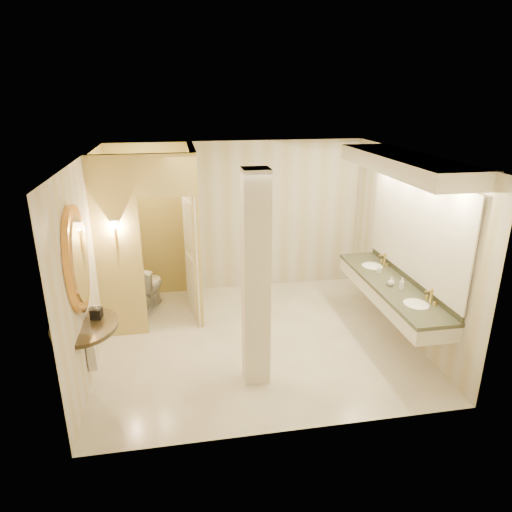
{
  "coord_description": "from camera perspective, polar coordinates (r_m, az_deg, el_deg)",
  "views": [
    {
      "loc": [
        -1.05,
        -5.9,
        3.48
      ],
      "look_at": [
        0.02,
        0.2,
        1.25
      ],
      "focal_mm": 32.0,
      "sensor_mm": 36.0,
      "label": 1
    }
  ],
  "objects": [
    {
      "name": "soap_bottle_a",
      "position": [
        7.19,
        15.14,
        -1.62
      ],
      "size": [
        0.07,
        0.07,
        0.13
      ],
      "primitive_type": "imported",
      "rotation": [
        0.0,
        0.0,
        -0.29
      ],
      "color": "beige",
      "rests_on": "vanity"
    },
    {
      "name": "wall_right",
      "position": [
        7.09,
        18.3,
        1.3
      ],
      "size": [
        0.02,
        4.0,
        2.7
      ],
      "primitive_type": "cube",
      "color": "beige",
      "rests_on": "floor"
    },
    {
      "name": "soap_bottle_c",
      "position": [
        6.67,
        17.76,
        -3.34
      ],
      "size": [
        0.07,
        0.07,
        0.18
      ],
      "primitive_type": "imported",
      "rotation": [
        0.0,
        0.0,
        0.0
      ],
      "color": "#C6B28C",
      "rests_on": "vanity"
    },
    {
      "name": "floor",
      "position": [
        6.94,
        0.09,
        -10.31
      ],
      "size": [
        4.5,
        4.5,
        0.0
      ],
      "primitive_type": "plane",
      "color": "white",
      "rests_on": "ground"
    },
    {
      "name": "tissue_box",
      "position": [
        5.93,
        -19.33,
        -6.77
      ],
      "size": [
        0.14,
        0.14,
        0.13
      ],
      "primitive_type": "cube",
      "rotation": [
        0.0,
        0.0,
        -0.14
      ],
      "color": "black",
      "rests_on": "console_shelf"
    },
    {
      "name": "vanity",
      "position": [
        6.67,
        17.51,
        2.77
      ],
      "size": [
        0.75,
        2.8,
        2.09
      ],
      "color": "silver",
      "rests_on": "floor"
    },
    {
      "name": "wall_left",
      "position": [
        6.39,
        -20.19,
        -0.93
      ],
      "size": [
        0.02,
        4.0,
        2.7
      ],
      "primitive_type": "cube",
      "color": "beige",
      "rests_on": "floor"
    },
    {
      "name": "soap_bottle_b",
      "position": [
        6.78,
        16.53,
        -3.06
      ],
      "size": [
        0.1,
        0.1,
        0.13
      ],
      "primitive_type": "imported",
      "rotation": [
        0.0,
        0.0,
        0.03
      ],
      "color": "silver",
      "rests_on": "vanity"
    },
    {
      "name": "wall_sconce",
      "position": [
        6.63,
        -17.23,
        3.62
      ],
      "size": [
        0.14,
        0.14,
        0.42
      ],
      "color": "gold",
      "rests_on": "toilet_closet"
    },
    {
      "name": "toilet",
      "position": [
        7.93,
        -13.49,
        -3.69
      ],
      "size": [
        0.67,
        0.87,
        0.79
      ],
      "primitive_type": "imported",
      "rotation": [
        0.0,
        0.0,
        2.8
      ],
      "color": "white",
      "rests_on": "floor"
    },
    {
      "name": "pillar",
      "position": [
        5.44,
        -0.01,
        -3.24
      ],
      "size": [
        0.31,
        0.31,
        2.7
      ],
      "primitive_type": "cube",
      "color": "silver",
      "rests_on": "floor"
    },
    {
      "name": "console_shelf",
      "position": [
        5.65,
        -21.08,
        -3.83
      ],
      "size": [
        0.97,
        0.97,
        1.93
      ],
      "color": "black",
      "rests_on": "floor"
    },
    {
      "name": "toilet_closet",
      "position": [
        7.19,
        -10.06,
        2.56
      ],
      "size": [
        1.5,
        1.55,
        2.7
      ],
      "color": "#CCBB6A",
      "rests_on": "floor"
    },
    {
      "name": "wall_back",
      "position": [
        8.25,
        -2.34,
        4.85
      ],
      "size": [
        4.5,
        0.02,
        2.7
      ],
      "primitive_type": "cube",
      "color": "beige",
      "rests_on": "floor"
    },
    {
      "name": "wall_front",
      "position": [
        4.57,
        4.53,
        -8.05
      ],
      "size": [
        4.5,
        0.02,
        2.7
      ],
      "primitive_type": "cube",
      "color": "beige",
      "rests_on": "floor"
    },
    {
      "name": "ceiling",
      "position": [
        6.05,
        0.1,
        12.4
      ],
      "size": [
        4.5,
        4.5,
        0.0
      ],
      "primitive_type": "plane",
      "rotation": [
        3.14,
        0.0,
        0.0
      ],
      "color": "white",
      "rests_on": "wall_back"
    }
  ]
}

